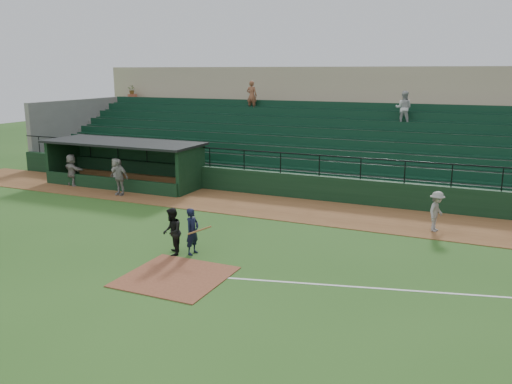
% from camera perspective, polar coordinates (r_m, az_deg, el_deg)
% --- Properties ---
extents(ground, '(90.00, 90.00, 0.00)m').
position_cam_1_polar(ground, '(17.19, -6.90, -8.00)').
color(ground, '#28521A').
rests_on(ground, ground).
extents(warning_track, '(40.00, 4.00, 0.03)m').
position_cam_1_polar(warning_track, '(24.05, 2.93, -1.75)').
color(warning_track, brown).
rests_on(warning_track, ground).
extents(home_plate_dirt, '(3.00, 3.00, 0.03)m').
position_cam_1_polar(home_plate_dirt, '(16.40, -8.72, -9.06)').
color(home_plate_dirt, brown).
rests_on(home_plate_dirt, ground).
extents(foul_line, '(17.49, 4.44, 0.01)m').
position_cam_1_polar(foul_line, '(16.11, 21.24, -10.29)').
color(foul_line, white).
rests_on(foul_line, ground).
extents(stadium_structure, '(38.00, 13.08, 6.40)m').
position_cam_1_polar(stadium_structure, '(31.53, 8.59, 5.89)').
color(stadium_structure, black).
rests_on(stadium_structure, ground).
extents(dugout, '(8.90, 3.20, 2.42)m').
position_cam_1_polar(dugout, '(29.88, -13.63, 3.40)').
color(dugout, black).
rests_on(dugout, ground).
extents(batter_at_plate, '(1.02, 0.68, 1.61)m').
position_cam_1_polar(batter_at_plate, '(18.05, -6.91, -4.26)').
color(batter_at_plate, black).
rests_on(batter_at_plate, ground).
extents(umpire, '(0.93, 1.00, 1.64)m').
position_cam_1_polar(umpire, '(18.06, -9.10, -4.28)').
color(umpire, black).
rests_on(umpire, ground).
extents(runner, '(0.82, 1.14, 1.59)m').
position_cam_1_polar(runner, '(21.52, 19.00, -2.00)').
color(runner, gray).
rests_on(runner, warning_track).
extents(dugout_player_a, '(1.09, 0.49, 1.83)m').
position_cam_1_polar(dugout_player_a, '(27.17, -14.63, 1.57)').
color(dugout_player_a, gray).
rests_on(dugout_player_a, warning_track).
extents(dugout_player_b, '(0.94, 0.91, 1.62)m').
position_cam_1_polar(dugout_player_b, '(28.80, -14.92, 1.98)').
color(dugout_player_b, '#A7A29C').
rests_on(dugout_player_b, warning_track).
extents(dugout_player_c, '(1.68, 0.97, 1.73)m').
position_cam_1_polar(dugout_player_c, '(30.18, -19.36, 2.27)').
color(dugout_player_c, gray).
rests_on(dugout_player_c, warning_track).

